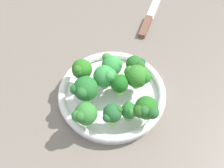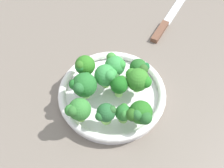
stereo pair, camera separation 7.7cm
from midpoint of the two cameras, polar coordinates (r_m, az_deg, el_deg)
name	(u,v)px [view 1 (the left image)]	position (r cm, az deg, el deg)	size (l,w,h in cm)	color
ground_plane	(108,93)	(84.44, -3.37, -1.94)	(130.00, 130.00, 2.50)	#6C6358
bowl	(112,94)	(80.43, -2.72, -2.18)	(28.72, 28.72, 3.60)	white
broccoli_floret_0	(112,66)	(78.49, -2.81, 3.32)	(6.08, 5.41, 7.14)	#88C151
broccoli_floret_1	(137,76)	(76.45, 1.93, 1.31)	(7.03, 5.96, 7.18)	#7CBC5A
broccoli_floret_2	(129,111)	(71.95, 0.25, -5.38)	(4.34, 4.04, 5.31)	#80B951
broccoli_floret_3	(85,89)	(74.37, -8.12, -1.11)	(6.28, 6.78, 7.67)	#79BE58
broccoli_floret_4	(146,109)	(71.26, 3.43, -4.98)	(6.53, 6.71, 6.70)	#97D967
broccoli_floret_5	(106,76)	(76.26, -4.08, 1.30)	(6.45, 5.75, 7.18)	#96C968
broccoli_floret_6	(136,65)	(79.88, 1.79, 3.51)	(5.46, 4.83, 5.74)	#7EBA59
broccoli_floret_7	(112,114)	(71.06, -3.01, -5.88)	(4.56, 5.24, 6.07)	#94D663
broccoli_floret_8	(85,114)	(70.69, -8.31, -5.96)	(5.45, 6.22, 7.07)	#87C451
broccoli_floret_9	(81,70)	(78.28, -8.65, 2.45)	(5.35, 5.69, 7.10)	#82BC55
broccoli_floret_10	(120,84)	(75.41, -1.44, -0.13)	(4.89, 4.81, 6.29)	#8BC461
knife	(149,18)	(102.75, 4.93, 12.31)	(11.57, 25.75, 1.50)	silver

